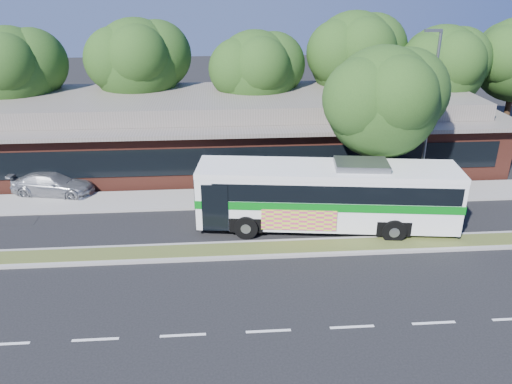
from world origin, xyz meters
TOP-DOWN VIEW (x-y plane):
  - ground at (0.00, 0.00)m, footprint 120.00×120.00m
  - median_strip at (0.00, 0.60)m, footprint 26.00×1.10m
  - sidewalk at (0.00, 6.40)m, footprint 44.00×2.60m
  - plaza_building at (0.00, 12.99)m, footprint 33.20×11.20m
  - lamp_post at (9.56, 6.00)m, footprint 0.93×0.18m
  - tree_bg_a at (-14.58, 15.14)m, footprint 6.47×5.80m
  - tree_bg_b at (-6.57, 16.14)m, footprint 6.69×6.00m
  - tree_bg_c at (1.40, 15.13)m, footprint 6.24×5.60m
  - tree_bg_d at (8.45, 16.15)m, footprint 6.91×6.20m
  - tree_bg_e at (14.42, 15.14)m, footprint 6.47×5.80m
  - transit_bus at (3.61, 2.64)m, footprint 12.69×4.26m
  - sedan at (-11.04, 7.80)m, footprint 4.92×2.77m
  - sidewalk_tree at (7.16, 5.44)m, footprint 6.35×5.70m

SIDE VIEW (x-z plane):
  - ground at x=0.00m, z-range 0.00..0.00m
  - sidewalk at x=0.00m, z-range 0.00..0.12m
  - median_strip at x=0.00m, z-range 0.00..0.15m
  - sedan at x=-11.04m, z-range 0.00..1.35m
  - transit_bus at x=3.61m, z-range 0.20..3.70m
  - plaza_building at x=0.00m, z-range -0.10..4.35m
  - lamp_post at x=9.56m, z-range 0.37..9.44m
  - tree_bg_c at x=1.40m, z-range 1.46..9.72m
  - sidewalk_tree at x=7.16m, z-range 1.51..9.95m
  - tree_bg_e at x=14.42m, z-range 1.49..10.00m
  - tree_bg_a at x=-14.58m, z-range 1.55..10.18m
  - tree_bg_b at x=-6.57m, z-range 1.64..10.64m
  - tree_bg_d at x=8.45m, z-range 1.73..11.10m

